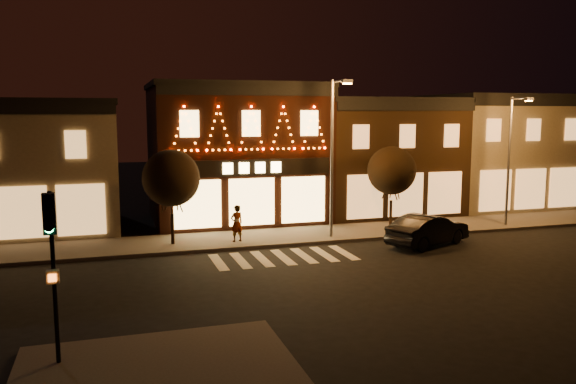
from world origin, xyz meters
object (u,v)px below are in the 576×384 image
dark_sedan (428,230)px  pedestrian (237,223)px  traffic_signal_near (51,244)px  streetlamp_mid (334,146)px

dark_sedan → pedestrian: (-9.05, 3.05, 0.29)m
traffic_signal_near → streetlamp_mid: (12.45, 12.22, 1.59)m
traffic_signal_near → streetlamp_mid: 17.52m
dark_sedan → pedestrian: bearing=48.6°
traffic_signal_near → dark_sedan: bearing=27.9°
traffic_signal_near → pedestrian: bearing=57.2°
traffic_signal_near → pedestrian: 14.90m
streetlamp_mid → pedestrian: bearing=178.2°
pedestrian → traffic_signal_near: bearing=42.1°
streetlamp_mid → traffic_signal_near: bearing=-131.7°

